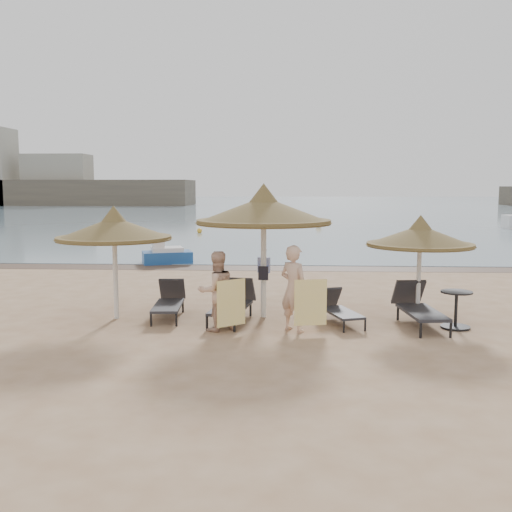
{
  "coord_description": "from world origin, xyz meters",
  "views": [
    {
      "loc": [
        0.26,
        -12.06,
        3.12
      ],
      "look_at": [
        -0.46,
        1.2,
        1.47
      ],
      "focal_mm": 40.0,
      "sensor_mm": 36.0,
      "label": 1
    }
  ],
  "objects": [
    {
      "name": "palapa_left",
      "position": [
        -3.74,
        0.9,
        2.12
      ],
      "size": [
        2.68,
        2.68,
        2.66
      ],
      "rotation": [
        0.0,
        0.0,
        0.33
      ],
      "color": "silver",
      "rests_on": "ground"
    },
    {
      "name": "towel_left",
      "position": [
        -0.9,
        -0.41,
        0.68
      ],
      "size": [
        0.56,
        0.45,
        0.98
      ],
      "rotation": [
        0.0,
        0.0,
        0.67
      ],
      "color": "yellow",
      "rests_on": "ground"
    },
    {
      "name": "palapa_center",
      "position": [
        -0.29,
        1.25,
        2.52
      ],
      "size": [
        3.2,
        3.2,
        3.17
      ],
      "rotation": [
        0.0,
        0.0,
        -0.37
      ],
      "color": "silver",
      "rests_on": "ground"
    },
    {
      "name": "palapa_right",
      "position": [
        3.33,
        1.22,
        1.95
      ],
      "size": [
        2.47,
        2.47,
        2.45
      ],
      "rotation": [
        0.0,
        0.0,
        -0.31
      ],
      "color": "silver",
      "rests_on": "ground"
    },
    {
      "name": "wet_sand_strip",
      "position": [
        0.0,
        9.4,
        0.0
      ],
      "size": [
        200.0,
        1.6,
        0.01
      ],
      "primitive_type": "cube",
      "color": "#4F3B2E",
      "rests_on": "ground"
    },
    {
      "name": "lounger_far_right",
      "position": [
        3.21,
        0.67,
        0.42
      ],
      "size": [
        0.91,
        2.15,
        0.94
      ],
      "rotation": [
        0.0,
        0.0,
        0.1
      ],
      "color": "black",
      "rests_on": "ground"
    },
    {
      "name": "buoy_left",
      "position": [
        -5.49,
        25.09,
        0.17
      ],
      "size": [
        0.34,
        0.34,
        0.34
      ],
      "primitive_type": "sphere",
      "color": "yellow",
      "rests_on": "ground"
    },
    {
      "name": "side_table",
      "position": [
        3.97,
        0.41,
        0.39
      ],
      "size": [
        0.68,
        0.68,
        0.82
      ],
      "rotation": [
        0.0,
        0.0,
        -0.42
      ],
      "color": "black",
      "rests_on": "ground"
    },
    {
      "name": "lounger_far_left",
      "position": [
        -2.55,
        1.21,
        0.38
      ],
      "size": [
        0.77,
        1.91,
        0.84
      ],
      "rotation": [
        0.0,
        0.0,
        0.08
      ],
      "color": "black",
      "rests_on": "ground"
    },
    {
      "name": "lounger_near_left",
      "position": [
        -0.97,
        0.93,
        0.41
      ],
      "size": [
        1.0,
        2.13,
        0.91
      ],
      "rotation": [
        0.0,
        0.0,
        -0.16
      ],
      "color": "black",
      "rests_on": "ground"
    },
    {
      "name": "towel_right",
      "position": [
        0.76,
        -0.28,
        0.68
      ],
      "size": [
        0.69,
        0.17,
        0.98
      ],
      "rotation": [
        0.0,
        0.0,
        0.22
      ],
      "color": "yellow",
      "rests_on": "ground"
    },
    {
      "name": "bag_dark",
      "position": [
        -0.29,
        1.09,
        1.08
      ],
      "size": [
        0.24,
        0.12,
        0.32
      ],
      "rotation": [
        0.0,
        0.0,
        -0.19
      ],
      "color": "black",
      "rests_on": "ground"
    },
    {
      "name": "far_shore",
      "position": [
        -25.1,
        77.82,
        2.91
      ],
      "size": [
        150.0,
        54.8,
        12.0
      ],
      "color": "brown",
      "rests_on": "ground"
    },
    {
      "name": "sea",
      "position": [
        0.0,
        80.0,
        0.01
      ],
      "size": [
        200.0,
        140.0,
        0.03
      ],
      "primitive_type": "cube",
      "color": "slate",
      "rests_on": "ground"
    },
    {
      "name": "buoy_mid",
      "position": [
        2.64,
        30.67,
        0.2
      ],
      "size": [
        0.4,
        0.4,
        0.4
      ],
      "primitive_type": "sphere",
      "color": "yellow",
      "rests_on": "ground"
    },
    {
      "name": "ground",
      "position": [
        0.0,
        0.0,
        0.0
      ],
      "size": [
        160.0,
        160.0,
        0.0
      ],
      "primitive_type": "plane",
      "color": "tan",
      "rests_on": "ground"
    },
    {
      "name": "person_left",
      "position": [
        -1.25,
        -0.06,
        1.0
      ],
      "size": [
        1.1,
        0.97,
        2.0
      ],
      "primitive_type": "imported",
      "rotation": [
        0.0,
        0.0,
        3.65
      ],
      "color": "#DAAC91",
      "rests_on": "ground"
    },
    {
      "name": "bag_patterned",
      "position": [
        -0.29,
        1.43,
        1.23
      ],
      "size": [
        0.31,
        0.2,
        0.37
      ],
      "rotation": [
        0.0,
        0.0,
        -0.37
      ],
      "color": "white",
      "rests_on": "ground"
    },
    {
      "name": "pedal_boat",
      "position": [
        -4.58,
        10.49,
        0.33
      ],
      "size": [
        2.19,
        1.7,
        0.9
      ],
      "rotation": [
        0.0,
        0.0,
        0.33
      ],
      "color": "#1C4B93",
      "rests_on": "ground"
    },
    {
      "name": "lounger_near_right",
      "position": [
        1.43,
        0.8,
        0.33
      ],
      "size": [
        1.05,
        1.74,
        0.74
      ],
      "rotation": [
        0.0,
        0.0,
        0.33
      ],
      "color": "black",
      "rests_on": "ground"
    },
    {
      "name": "person_right",
      "position": [
        0.41,
        -0.03,
        1.08
      ],
      "size": [
        1.18,
        1.13,
        2.16
      ],
      "primitive_type": "imported",
      "rotation": [
        0.0,
        0.0,
        2.47
      ],
      "color": "#DAAC91",
      "rests_on": "ground"
    }
  ]
}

